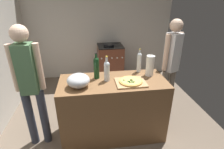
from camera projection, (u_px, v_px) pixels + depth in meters
ground_plane at (101, 107)px, 3.45m from camera, size 3.82×3.60×0.02m
kitchen_wall_rear at (94, 26)px, 4.30m from camera, size 3.82×0.10×2.60m
counter at (113, 108)px, 2.61m from camera, size 1.48×0.65×0.91m
cutting_board at (131, 82)px, 2.36m from camera, size 0.40×0.32×0.02m
pizza at (131, 81)px, 2.35m from camera, size 0.31×0.31×0.03m
mixing_bowl at (78, 81)px, 2.23m from camera, size 0.29×0.29×0.18m
paper_towel_roll at (150, 66)px, 2.53m from camera, size 0.12×0.12×0.30m
wine_bottle_dark at (96, 67)px, 2.44m from camera, size 0.08×0.08×0.37m
wine_bottle_amber at (139, 62)px, 2.64m from camera, size 0.07×0.07×0.36m
wine_bottle_clear at (107, 70)px, 2.37m from camera, size 0.08×0.08×0.35m
stove at (110, 63)px, 4.33m from camera, size 0.59×0.59×0.94m
person_in_stripes at (30, 82)px, 2.23m from camera, size 0.37×0.21×1.70m
person_in_red at (171, 63)px, 2.92m from camera, size 0.34×0.26×1.67m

